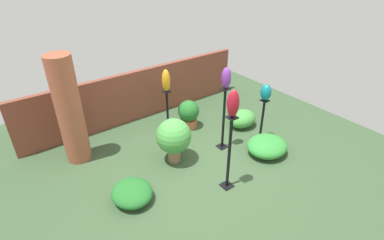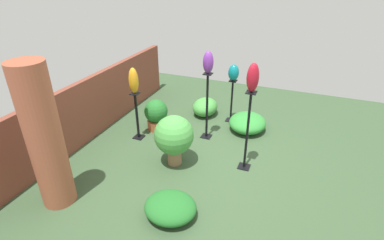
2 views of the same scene
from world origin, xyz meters
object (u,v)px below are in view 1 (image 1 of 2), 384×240
art_vase_violet (226,78)px  potted_plant_back_center (174,137)px  pedestal_teal (262,122)px  pedestal_violet (223,121)px  art_vase_ruby (233,104)px  brick_pillar (69,111)px  art_vase_teal (266,92)px  potted_plant_near_pillar (189,113)px  pedestal_amber (168,113)px  art_vase_amber (166,81)px  pedestal_ruby (229,156)px

art_vase_violet → potted_plant_back_center: bearing=168.3°
pedestal_teal → pedestal_violet: pedestal_violet is taller
pedestal_teal → potted_plant_back_center: size_ratio=1.05×
art_vase_ruby → brick_pillar: bearing=127.3°
art_vase_teal → art_vase_violet: 1.01m
pedestal_teal → potted_plant_near_pillar: bearing=124.9°
potted_plant_near_pillar → brick_pillar: bearing=172.3°
pedestal_violet → pedestal_amber: bearing=113.1°
art_vase_amber → art_vase_ruby: art_vase_ruby is taller
brick_pillar → art_vase_teal: 3.81m
art_vase_teal → potted_plant_back_center: bearing=165.7°
potted_plant_back_center → brick_pillar: bearing=140.9°
brick_pillar → potted_plant_back_center: size_ratio=2.34×
pedestal_teal → pedestal_amber: bearing=132.6°
pedestal_ruby → art_vase_violet: size_ratio=3.37×
potted_plant_back_center → pedestal_ruby: bearing=-74.2°
art_vase_ruby → pedestal_violet: bearing=52.4°
potted_plant_back_center → potted_plant_near_pillar: (0.98, 0.87, -0.20)m
pedestal_violet → art_vase_amber: art_vase_amber is taller
pedestal_ruby → pedestal_teal: 1.75m
art_vase_ruby → potted_plant_near_pillar: art_vase_ruby is taller
brick_pillar → pedestal_teal: size_ratio=2.24×
pedestal_teal → art_vase_amber: (-1.41, 1.54, 0.79)m
art_vase_teal → art_vase_amber: bearing=132.6°
pedestal_ruby → pedestal_amber: bearing=85.0°
pedestal_violet → potted_plant_near_pillar: pedestal_violet is taller
art_vase_ruby → potted_plant_near_pillar: bearing=72.3°
art_vase_amber → art_vase_teal: size_ratio=1.43×
art_vase_ruby → art_vase_teal: bearing=23.0°
art_vase_ruby → art_vase_violet: art_vase_ruby is taller
pedestal_ruby → art_vase_amber: bearing=85.0°
art_vase_teal → potted_plant_back_center: size_ratio=0.38×
pedestal_amber → pedestal_teal: 2.08m
pedestal_ruby → pedestal_violet: size_ratio=1.04×
pedestal_amber → art_vase_violet: bearing=-66.9°
pedestal_amber → art_vase_violet: art_vase_violet is taller
pedestal_teal → art_vase_teal: bearing=0.0°
pedestal_ruby → pedestal_teal: size_ratio=1.48×
pedestal_teal → art_vase_violet: bearing=162.7°
pedestal_violet → art_vase_amber: 1.50m
art_vase_teal → art_vase_violet: (-0.87, 0.27, 0.43)m
pedestal_teal → art_vase_violet: size_ratio=2.28×
art_vase_ruby → potted_plant_back_center: size_ratio=0.50×
brick_pillar → potted_plant_near_pillar: (2.47, -0.33, -0.72)m
pedestal_ruby → art_vase_teal: 1.80m
art_vase_ruby → art_vase_violet: (0.73, 0.95, -0.08)m
pedestal_teal → art_vase_ruby: (-1.60, -0.68, 1.21)m
art_vase_amber → potted_plant_near_pillar: bearing=-20.6°
pedestal_amber → art_vase_amber: (0.00, 0.00, 0.78)m
brick_pillar → pedestal_teal: bearing=-26.4°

